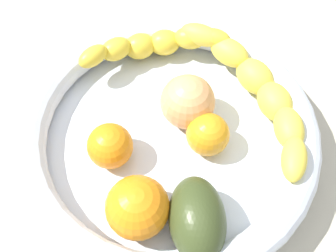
{
  "coord_description": "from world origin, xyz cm",
  "views": [
    {
      "loc": [
        -14.62,
        20.2,
        49.28
      ],
      "look_at": [
        0.0,
        0.0,
        8.48
      ],
      "focal_mm": 44.89,
      "sensor_mm": 36.0,
      "label": 1
    }
  ],
  "objects_px": {
    "fruit_bowl": "(168,136)",
    "orange_mid_right": "(208,134)",
    "orange_mid_left": "(110,146)",
    "peach_blush": "(185,101)",
    "banana_draped_right": "(258,89)",
    "orange_front": "(138,207)",
    "avocado_dark": "(197,219)",
    "banana_draped_left": "(153,45)"
  },
  "relations": [
    {
      "from": "banana_draped_right",
      "to": "orange_front",
      "type": "relative_size",
      "value": 3.48
    },
    {
      "from": "fruit_bowl",
      "to": "banana_draped_right",
      "type": "distance_m",
      "value": 0.12
    },
    {
      "from": "fruit_bowl",
      "to": "orange_mid_right",
      "type": "xyz_separation_m",
      "value": [
        -0.04,
        -0.02,
        0.02
      ]
    },
    {
      "from": "fruit_bowl",
      "to": "peach_blush",
      "type": "bearing_deg",
      "value": -85.58
    },
    {
      "from": "peach_blush",
      "to": "avocado_dark",
      "type": "distance_m",
      "value": 0.14
    },
    {
      "from": "banana_draped_left",
      "to": "peach_blush",
      "type": "height_order",
      "value": "peach_blush"
    },
    {
      "from": "fruit_bowl",
      "to": "banana_draped_right",
      "type": "relative_size",
      "value": 1.53
    },
    {
      "from": "orange_front",
      "to": "banana_draped_right",
      "type": "bearing_deg",
      "value": -96.89
    },
    {
      "from": "orange_mid_left",
      "to": "orange_mid_right",
      "type": "height_order",
      "value": "orange_mid_left"
    },
    {
      "from": "banana_draped_right",
      "to": "avocado_dark",
      "type": "height_order",
      "value": "avocado_dark"
    },
    {
      "from": "banana_draped_left",
      "to": "peach_blush",
      "type": "bearing_deg",
      "value": 149.82
    },
    {
      "from": "fruit_bowl",
      "to": "orange_mid_right",
      "type": "distance_m",
      "value": 0.05
    },
    {
      "from": "banana_draped_right",
      "to": "orange_mid_left",
      "type": "height_order",
      "value": "banana_draped_right"
    },
    {
      "from": "banana_draped_left",
      "to": "orange_front",
      "type": "xyz_separation_m",
      "value": [
        -0.12,
        0.19,
        0.0
      ]
    },
    {
      "from": "orange_mid_left",
      "to": "orange_mid_right",
      "type": "xyz_separation_m",
      "value": [
        -0.08,
        -0.08,
        -0.0
      ]
    },
    {
      "from": "orange_mid_right",
      "to": "avocado_dark",
      "type": "height_order",
      "value": "avocado_dark"
    },
    {
      "from": "fruit_bowl",
      "to": "peach_blush",
      "type": "xyz_separation_m",
      "value": [
        0.0,
        -0.04,
        0.03
      ]
    },
    {
      "from": "fruit_bowl",
      "to": "peach_blush",
      "type": "relative_size",
      "value": 5.41
    },
    {
      "from": "banana_draped_right",
      "to": "peach_blush",
      "type": "xyz_separation_m",
      "value": [
        0.06,
        0.07,
        0.0
      ]
    },
    {
      "from": "banana_draped_left",
      "to": "orange_front",
      "type": "height_order",
      "value": "orange_front"
    },
    {
      "from": "orange_mid_right",
      "to": "orange_mid_left",
      "type": "bearing_deg",
      "value": 43.88
    },
    {
      "from": "fruit_bowl",
      "to": "orange_front",
      "type": "xyz_separation_m",
      "value": [
        -0.03,
        0.1,
        0.03
      ]
    },
    {
      "from": "banana_draped_right",
      "to": "orange_front",
      "type": "distance_m",
      "value": 0.2
    },
    {
      "from": "banana_draped_left",
      "to": "avocado_dark",
      "type": "height_order",
      "value": "avocado_dark"
    },
    {
      "from": "fruit_bowl",
      "to": "orange_mid_left",
      "type": "height_order",
      "value": "orange_mid_left"
    },
    {
      "from": "orange_front",
      "to": "peach_blush",
      "type": "height_order",
      "value": "orange_front"
    },
    {
      "from": "orange_front",
      "to": "orange_mid_right",
      "type": "bearing_deg",
      "value": -94.33
    },
    {
      "from": "orange_front",
      "to": "peach_blush",
      "type": "distance_m",
      "value": 0.14
    },
    {
      "from": "fruit_bowl",
      "to": "avocado_dark",
      "type": "distance_m",
      "value": 0.12
    },
    {
      "from": "fruit_bowl",
      "to": "banana_draped_right",
      "type": "bearing_deg",
      "value": -118.66
    },
    {
      "from": "orange_mid_right",
      "to": "banana_draped_left",
      "type": "bearing_deg",
      "value": -27.91
    },
    {
      "from": "orange_mid_left",
      "to": "orange_mid_right",
      "type": "relative_size",
      "value": 1.04
    },
    {
      "from": "banana_draped_right",
      "to": "avocado_dark",
      "type": "bearing_deg",
      "value": 99.84
    },
    {
      "from": "orange_mid_left",
      "to": "peach_blush",
      "type": "bearing_deg",
      "value": -110.23
    },
    {
      "from": "avocado_dark",
      "to": "fruit_bowl",
      "type": "bearing_deg",
      "value": -39.06
    },
    {
      "from": "banana_draped_right",
      "to": "peach_blush",
      "type": "height_order",
      "value": "peach_blush"
    },
    {
      "from": "orange_front",
      "to": "peach_blush",
      "type": "xyz_separation_m",
      "value": [
        0.04,
        -0.14,
        -0.0
      ]
    },
    {
      "from": "peach_blush",
      "to": "banana_draped_right",
      "type": "bearing_deg",
      "value": -132.64
    },
    {
      "from": "orange_mid_right",
      "to": "orange_front",
      "type": "bearing_deg",
      "value": 85.67
    },
    {
      "from": "fruit_bowl",
      "to": "orange_mid_left",
      "type": "xyz_separation_m",
      "value": [
        0.04,
        0.06,
        0.02
      ]
    },
    {
      "from": "banana_draped_left",
      "to": "orange_mid_right",
      "type": "bearing_deg",
      "value": 152.09
    },
    {
      "from": "banana_draped_left",
      "to": "banana_draped_right",
      "type": "bearing_deg",
      "value": -173.66
    }
  ]
}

